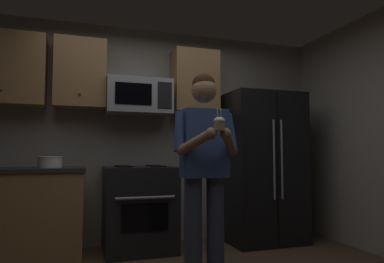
# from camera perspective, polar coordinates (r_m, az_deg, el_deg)

# --- Properties ---
(wall_back) EXTENTS (4.40, 0.10, 2.60)m
(wall_back) POSITION_cam_1_polar(r_m,az_deg,el_deg) (4.36, -7.36, -0.51)
(wall_back) COLOR gray
(wall_back) RESTS_ON ground
(oven_range) EXTENTS (0.76, 0.70, 0.93)m
(oven_range) POSITION_cam_1_polar(r_m,az_deg,el_deg) (3.99, -8.54, -12.27)
(oven_range) COLOR black
(oven_range) RESTS_ON ground
(microwave) EXTENTS (0.74, 0.41, 0.40)m
(microwave) POSITION_cam_1_polar(r_m,az_deg,el_deg) (4.12, -8.65, 5.58)
(microwave) COLOR #9EA0A5
(refrigerator) EXTENTS (0.90, 0.75, 1.80)m
(refrigerator) POSITION_cam_1_polar(r_m,az_deg,el_deg) (4.42, 11.26, -5.69)
(refrigerator) COLOR black
(refrigerator) RESTS_ON ground
(cabinet_row_upper) EXTENTS (2.78, 0.36, 0.76)m
(cabinet_row_upper) POSITION_cam_1_polar(r_m,az_deg,el_deg) (4.16, -16.67, 8.83)
(cabinet_row_upper) COLOR #9E7247
(counter_left) EXTENTS (1.44, 0.66, 0.92)m
(counter_left) POSITION_cam_1_polar(r_m,az_deg,el_deg) (4.00, -27.69, -11.85)
(counter_left) COLOR #9E7247
(counter_left) RESTS_ON ground
(bowl_large_white) EXTENTS (0.25, 0.25, 0.11)m
(bowl_large_white) POSITION_cam_1_polar(r_m,az_deg,el_deg) (3.94, -22.10, -4.56)
(bowl_large_white) COLOR white
(bowl_large_white) RESTS_ON counter_left
(person) EXTENTS (0.60, 0.48, 1.76)m
(person) POSITION_cam_1_polar(r_m,az_deg,el_deg) (3.00, 2.07, -4.90)
(person) COLOR #383F59
(person) RESTS_ON ground
(cupcake) EXTENTS (0.09, 0.09, 0.17)m
(cupcake) POSITION_cam_1_polar(r_m,az_deg,el_deg) (2.70, 4.47, 1.30)
(cupcake) COLOR #A87F56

